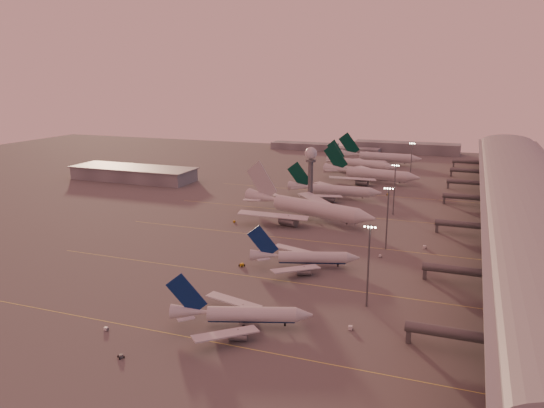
% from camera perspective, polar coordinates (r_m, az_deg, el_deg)
% --- Properties ---
extents(ground, '(700.00, 700.00, 0.00)m').
position_cam_1_polar(ground, '(178.53, -8.67, -8.09)').
color(ground, '#565454').
rests_on(ground, ground).
extents(taxiway_markings, '(180.00, 185.25, 0.02)m').
position_cam_1_polar(taxiway_markings, '(216.98, 5.61, -4.04)').
color(taxiway_markings, '#EEE454').
rests_on(taxiway_markings, ground).
extents(terminal, '(57.00, 362.00, 23.04)m').
position_cam_1_polar(terminal, '(261.23, 25.66, 0.09)').
color(terminal, black).
rests_on(terminal, ground).
extents(hangar, '(82.00, 27.00, 8.50)m').
position_cam_1_polar(hangar, '(354.26, -14.68, 3.21)').
color(hangar, slate).
rests_on(hangar, ground).
extents(radar_tower, '(6.40, 6.40, 31.10)m').
position_cam_1_polar(radar_tower, '(278.81, 4.19, 4.37)').
color(radar_tower, '#575A5E').
rests_on(radar_tower, ground).
extents(mast_a, '(3.60, 0.56, 25.00)m').
position_cam_1_polar(mast_a, '(155.04, 10.33, -6.14)').
color(mast_a, '#575A5E').
rests_on(mast_a, ground).
extents(mast_b, '(3.60, 0.56, 25.00)m').
position_cam_1_polar(mast_b, '(207.52, 12.30, -1.17)').
color(mast_b, '#575A5E').
rests_on(mast_b, ground).
extents(mast_c, '(3.60, 0.56, 25.00)m').
position_cam_1_polar(mast_c, '(261.31, 13.03, 1.82)').
color(mast_c, '#575A5E').
rests_on(mast_c, ground).
extents(mast_d, '(3.60, 0.56, 25.00)m').
position_cam_1_polar(mast_d, '(349.64, 14.75, 4.64)').
color(mast_d, '#575A5E').
rests_on(mast_d, ground).
extents(distant_horizon, '(165.00, 37.50, 9.00)m').
position_cam_1_polar(distant_horizon, '(479.93, 10.91, 5.98)').
color(distant_horizon, slate).
rests_on(distant_horizon, ground).
extents(narrowbody_near, '(37.61, 29.50, 15.25)m').
position_cam_1_polar(narrowbody_near, '(144.60, -3.30, -12.00)').
color(narrowbody_near, silver).
rests_on(narrowbody_near, ground).
extents(narrowbody_mid, '(38.00, 29.84, 15.36)m').
position_cam_1_polar(narrowbody_mid, '(186.83, 3.52, -5.94)').
color(narrowbody_mid, silver).
rests_on(narrowbody_mid, ground).
extents(widebody_white, '(69.58, 54.92, 25.26)m').
position_cam_1_polar(widebody_white, '(247.69, 3.82, -0.72)').
color(widebody_white, silver).
rests_on(widebody_white, ground).
extents(greentail_a, '(53.01, 42.79, 19.25)m').
position_cam_1_polar(greentail_a, '(293.29, 6.72, 1.28)').
color(greentail_a, silver).
rests_on(greentail_a, ground).
extents(greentail_b, '(63.80, 51.09, 23.36)m').
position_cam_1_polar(greentail_b, '(340.87, 10.56, 2.99)').
color(greentail_b, silver).
rests_on(greentail_b, ground).
extents(greentail_c, '(54.35, 43.16, 20.54)m').
position_cam_1_polar(greentail_c, '(382.21, 9.53, 4.09)').
color(greentail_c, silver).
rests_on(greentail_c, ground).
extents(greentail_d, '(64.10, 51.68, 23.27)m').
position_cam_1_polar(greentail_d, '(413.59, 11.51, 4.79)').
color(greentail_d, silver).
rests_on(greentail_d, ground).
extents(gsv_truck_a, '(4.99, 2.11, 1.97)m').
position_cam_1_polar(gsv_truck_a, '(149.89, -17.31, -12.55)').
color(gsv_truck_a, silver).
rests_on(gsv_truck_a, ground).
extents(gsv_tug_near, '(3.23, 3.56, 0.87)m').
position_cam_1_polar(gsv_tug_near, '(136.27, -15.94, -15.49)').
color(gsv_tug_near, '#505355').
rests_on(gsv_tug_near, ground).
extents(gsv_catering_a, '(5.51, 3.10, 4.28)m').
position_cam_1_polar(gsv_catering_a, '(144.95, 8.54, -12.49)').
color(gsv_catering_a, silver).
rests_on(gsv_catering_a, ground).
extents(gsv_tug_mid, '(4.38, 3.57, 1.08)m').
position_cam_1_polar(gsv_tug_mid, '(188.62, -3.26, -6.57)').
color(gsv_tug_mid, gold).
rests_on(gsv_tug_mid, ground).
extents(gsv_truck_b, '(5.05, 3.01, 1.92)m').
position_cam_1_polar(gsv_truck_b, '(201.54, 11.66, -5.37)').
color(gsv_truck_b, silver).
rests_on(gsv_truck_b, ground).
extents(gsv_truck_c, '(4.78, 4.63, 1.98)m').
position_cam_1_polar(gsv_truck_c, '(243.99, -4.01, -1.76)').
color(gsv_truck_c, gold).
rests_on(gsv_truck_c, ground).
extents(gsv_catering_b, '(6.07, 3.67, 4.65)m').
position_cam_1_polar(gsv_catering_b, '(214.98, 16.17, -4.05)').
color(gsv_catering_b, silver).
rests_on(gsv_catering_b, ground).
extents(gsv_truck_d, '(3.57, 5.30, 2.02)m').
position_cam_1_polar(gsv_truck_d, '(297.13, -1.68, 1.06)').
color(gsv_truck_d, silver).
rests_on(gsv_truck_d, ground).
extents(gsv_tug_hangar, '(3.64, 2.52, 0.96)m').
position_cam_1_polar(gsv_tug_hangar, '(306.04, 12.36, 1.01)').
color(gsv_tug_hangar, gold).
rests_on(gsv_tug_hangar, ground).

